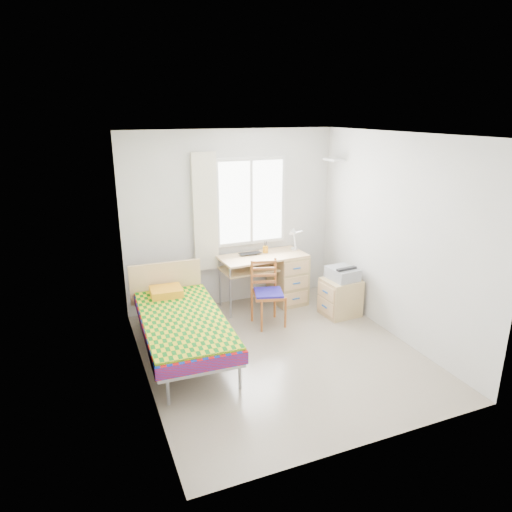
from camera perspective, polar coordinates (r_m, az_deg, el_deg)
The scene contains 17 objects.
floor at distance 5.73m, azimuth 3.03°, elevation -12.01°, with size 3.50×3.50×0.00m, color #BCAD93.
ceiling at distance 4.98m, azimuth 3.53°, elevation 14.94°, with size 3.50×3.50×0.00m, color white.
wall_back at distance 6.78m, azimuth -3.06°, elevation 4.57°, with size 3.20×3.20×0.00m, color silver.
wall_left at distance 4.78m, azimuth -14.38°, elevation -1.64°, with size 3.50×3.50×0.00m, color silver.
wall_right at distance 6.05m, azimuth 17.13°, elevation 2.18°, with size 3.50×3.50×0.00m, color silver.
window at distance 6.80m, azimuth -0.63°, elevation 6.81°, with size 1.10×0.04×1.30m.
curtain at distance 6.56m, azimuth -6.37°, elevation 5.39°, with size 0.35×0.05×1.70m, color white.
floating_shelf at distance 6.96m, azimuth 9.73°, elevation 11.79°, with size 0.20×0.32×0.03m, color white.
bed at distance 5.61m, azimuth -9.29°, elevation -7.96°, with size 1.03×2.07×0.88m.
desk at distance 6.98m, azimuth 3.46°, elevation -2.48°, with size 1.31×0.66×0.80m.
chair at distance 6.26m, azimuth 1.47°, elevation -4.12°, with size 0.48×0.48×0.91m.
cabinet at distance 6.72m, azimuth 10.49°, elevation -5.08°, with size 0.52×0.47×0.54m.
printer at distance 6.61m, azimuth 10.77°, elevation -2.12°, with size 0.39×0.44×0.18m.
laptop at distance 6.73m, azimuth -0.60°, elevation 0.18°, with size 0.33×0.22×0.03m, color black.
pen_cup at distance 6.85m, azimuth 1.18°, elevation 0.83°, with size 0.08×0.08×0.10m, color #FF9F1C.
task_lamp at distance 6.83m, azimuth 4.84°, elevation 2.40°, with size 0.22×0.31×0.39m.
book at distance 6.69m, azimuth -0.76°, elevation -1.92°, with size 0.18×0.25×0.02m, color gray.
Camera 1 is at (-2.14, -4.49, 2.84)m, focal length 32.00 mm.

